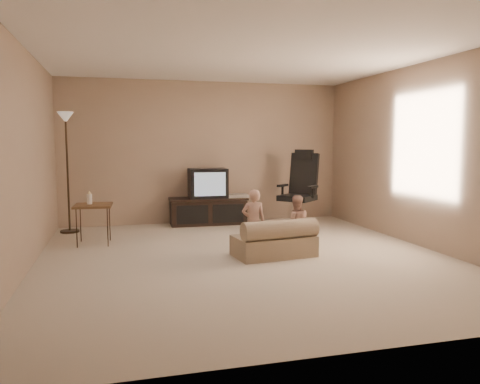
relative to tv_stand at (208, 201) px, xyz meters
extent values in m
plane|color=beige|center=(-0.01, -2.49, -0.41)|extent=(5.50, 5.50, 0.00)
plane|color=white|center=(-0.01, -2.49, 2.09)|extent=(5.50, 5.50, 0.00)
plane|color=tan|center=(-0.01, 0.26, 0.84)|extent=(5.00, 0.00, 5.00)
plane|color=tan|center=(-0.01, -5.24, 0.84)|extent=(5.00, 0.00, 5.00)
plane|color=tan|center=(-2.51, -2.49, 0.84)|extent=(0.00, 5.50, 5.50)
plane|color=tan|center=(2.49, -2.49, 0.84)|extent=(0.00, 5.50, 5.50)
cube|color=black|center=(-0.01, 0.00, -0.20)|extent=(1.32, 0.50, 0.42)
cube|color=black|center=(-0.01, 0.00, 0.04)|extent=(1.36, 0.54, 0.04)
cube|color=black|center=(-0.32, -0.23, -0.19)|extent=(0.54, 0.03, 0.32)
cube|color=black|center=(0.30, -0.25, -0.19)|extent=(0.54, 0.03, 0.32)
cube|color=black|center=(-0.01, 0.02, 0.32)|extent=(0.67, 0.48, 0.51)
cube|color=white|center=(-0.01, -0.22, 0.32)|extent=(0.54, 0.02, 0.40)
cube|color=silver|center=(0.51, -0.06, 0.09)|extent=(0.38, 0.27, 0.06)
cylinder|color=black|center=(1.40, -0.66, -0.15)|extent=(0.07, 0.07, 0.42)
cube|color=black|center=(1.40, -0.66, 0.09)|extent=(0.73, 0.73, 0.09)
cube|color=black|center=(1.59, -0.49, 0.48)|extent=(0.47, 0.49, 0.73)
cube|color=black|center=(1.59, -0.49, 0.82)|extent=(0.29, 0.30, 0.17)
cube|color=black|center=(1.21, -0.45, 0.29)|extent=(0.26, 0.25, 0.04)
cube|color=black|center=(1.59, -0.86, 0.29)|extent=(0.26, 0.25, 0.04)
cube|color=brown|center=(-1.87, -1.19, 0.14)|extent=(0.54, 0.54, 0.03)
cylinder|color=#2F2115|center=(-2.08, -1.38, -0.13)|extent=(0.01, 0.01, 0.56)
cylinder|color=#2F2115|center=(-1.68, -1.41, -0.13)|extent=(0.01, 0.01, 0.56)
cylinder|color=#2F2115|center=(-2.06, -0.98, -0.13)|extent=(0.01, 0.01, 0.56)
cylinder|color=#2F2115|center=(-1.66, -1.00, -0.13)|extent=(0.01, 0.01, 0.56)
cylinder|color=beige|center=(-1.92, -1.15, 0.23)|extent=(0.07, 0.07, 0.14)
cone|color=beige|center=(-1.92, -1.15, 0.32)|extent=(0.06, 0.06, 0.05)
cylinder|color=#2F2115|center=(-2.29, -0.18, -0.39)|extent=(0.30, 0.30, 0.03)
cylinder|color=#2F2115|center=(-2.29, -0.18, 0.50)|extent=(0.03, 0.03, 1.80)
cone|color=beige|center=(-2.29, -0.18, 1.41)|extent=(0.25, 0.25, 0.17)
cube|color=tan|center=(0.35, -2.50, -0.28)|extent=(1.05, 0.66, 0.26)
cylinder|color=tan|center=(0.38, -2.67, -0.04)|extent=(0.99, 0.36, 0.24)
imported|color=tan|center=(0.14, -2.32, 0.01)|extent=(0.33, 0.26, 0.83)
imported|color=tan|center=(0.68, -2.43, -0.03)|extent=(0.40, 0.27, 0.75)
camera|label=1|loc=(-1.53, -7.99, 1.01)|focal=35.00mm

